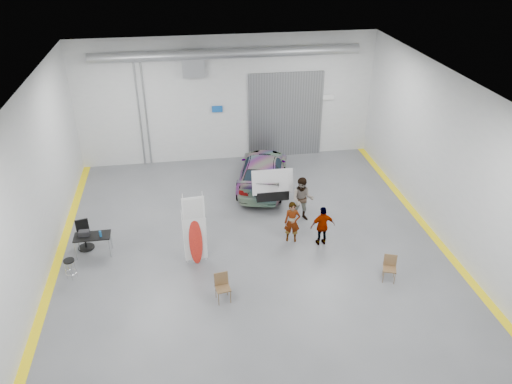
{
  "coord_description": "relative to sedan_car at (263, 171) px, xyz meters",
  "views": [
    {
      "loc": [
        -2.19,
        -14.47,
        10.59
      ],
      "look_at": [
        0.36,
        1.65,
        1.5
      ],
      "focal_mm": 35.0,
      "sensor_mm": 36.0,
      "label": 1
    }
  ],
  "objects": [
    {
      "name": "surfboard_display",
      "position": [
        -3.22,
        -5.23,
        0.4
      ],
      "size": [
        0.78,
        0.25,
        2.74
      ],
      "rotation": [
        0.0,
        0.0,
        0.09
      ],
      "color": "white",
      "rests_on": "ground"
    },
    {
      "name": "person_a",
      "position": [
        0.34,
        -4.45,
        0.09
      ],
      "size": [
        0.65,
        0.5,
        1.6
      ],
      "primitive_type": "imported",
      "rotation": [
        0.0,
        0.0,
        -0.22
      ],
      "color": "#866249",
      "rests_on": "ground"
    },
    {
      "name": "ground",
      "position": [
        -1.17,
        -4.91,
        -0.71
      ],
      "size": [
        16.0,
        16.0,
        0.0
      ],
      "primitive_type": "plane",
      "color": "#56585D",
      "rests_on": "ground"
    },
    {
      "name": "shop_stool",
      "position": [
        -7.36,
        -5.46,
        -0.35
      ],
      "size": [
        0.37,
        0.37,
        0.73
      ],
      "rotation": [
        0.0,
        0.0,
        0.28
      ],
      "color": "black",
      "rests_on": "ground"
    },
    {
      "name": "room_shell",
      "position": [
        -0.93,
        -2.69,
        3.37
      ],
      "size": [
        14.02,
        16.18,
        6.01
      ],
      "color": "silver",
      "rests_on": "ground"
    },
    {
      "name": "folding_chair_near",
      "position": [
        -2.49,
        -7.33,
        -0.42
      ],
      "size": [
        0.5,
        0.52,
        0.93
      ],
      "rotation": [
        0.0,
        0.0,
        0.15
      ],
      "color": "brown",
      "rests_on": "ground"
    },
    {
      "name": "office_chair",
      "position": [
        -7.13,
        -3.72,
        -0.23
      ],
      "size": [
        0.58,
        0.59,
        1.08
      ],
      "rotation": [
        0.0,
        0.0,
        0.23
      ],
      "color": "black",
      "rests_on": "ground"
    },
    {
      "name": "sedan_car",
      "position": [
        0.0,
        0.0,
        0.0
      ],
      "size": [
        3.15,
        5.23,
        1.42
      ],
      "primitive_type": "imported",
      "rotation": [
        0.0,
        0.0,
        2.89
      ],
      "color": "silver",
      "rests_on": "ground"
    },
    {
      "name": "work_table",
      "position": [
        -6.83,
        -4.19,
        0.08
      ],
      "size": [
        1.25,
        0.64,
        1.02
      ],
      "rotation": [
        0.0,
        0.0,
        0.01
      ],
      "color": "gray",
      "rests_on": "ground"
    },
    {
      "name": "person_c",
      "position": [
        1.38,
        -4.84,
        0.07
      ],
      "size": [
        0.92,
        0.43,
        1.55
      ],
      "primitive_type": "imported",
      "rotation": [
        0.0,
        0.0,
        3.2
      ],
      "color": "brown",
      "rests_on": "ground"
    },
    {
      "name": "person_b",
      "position": [
        1.05,
        -3.07,
        0.2
      ],
      "size": [
        1.05,
        0.91,
        1.82
      ],
      "primitive_type": "imported",
      "rotation": [
        0.0,
        0.0,
        -0.29
      ],
      "color": "teal",
      "rests_on": "ground"
    },
    {
      "name": "folding_chair_far",
      "position": [
        3.0,
        -7.19,
        -0.43
      ],
      "size": [
        0.53,
        0.56,
        0.88
      ],
      "rotation": [
        0.0,
        0.0,
        -0.35
      ],
      "color": "brown",
      "rests_on": "ground"
    },
    {
      "name": "trunk_lid",
      "position": [
        0.0,
        -2.2,
        0.73
      ],
      "size": [
        1.65,
        1.0,
        0.04
      ],
      "primitive_type": "cube",
      "color": "silver",
      "rests_on": "sedan_car"
    }
  ]
}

